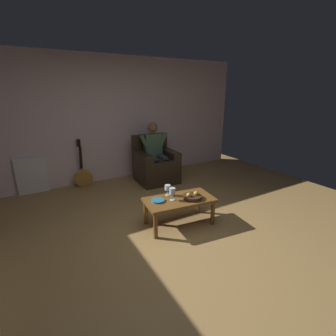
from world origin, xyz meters
TOP-DOWN VIEW (x-y plane):
  - ground_plane at (0.00, 0.00)m, footprint 7.34×7.34m
  - wall_back at (0.00, -2.86)m, footprint 6.52×0.06m
  - armchair at (-0.85, -2.22)m, footprint 0.82×0.81m
  - person_seated at (-0.85, -2.23)m, footprint 0.63×0.57m
  - coffee_table at (-0.32, -0.45)m, footprint 1.03×0.61m
  - guitar at (0.56, -2.66)m, footprint 0.35×0.25m
  - radiator at (1.45, -2.79)m, footprint 0.53×0.06m
  - wine_glass_near at (-0.21, -0.46)m, footprint 0.08×0.08m
  - wine_glass_far at (-0.24, -0.64)m, footprint 0.09×0.09m
  - fruit_bowl at (-0.48, -0.35)m, footprint 0.26×0.26m
  - decorative_dish at (-0.02, -0.52)m, footprint 0.19×0.19m

SIDE VIEW (x-z plane):
  - ground_plane at x=0.00m, z-range 0.00..0.00m
  - guitar at x=0.56m, z-range -0.26..0.69m
  - coffee_table at x=-0.32m, z-range 0.14..0.54m
  - armchair at x=-0.85m, z-range -0.14..0.83m
  - radiator at x=1.45m, z-range 0.00..0.69m
  - decorative_dish at x=-0.02m, z-range 0.40..0.43m
  - fruit_bowl at x=-0.48m, z-range 0.38..0.49m
  - wine_glass_far at x=-0.24m, z-range 0.44..0.59m
  - wine_glass_near at x=-0.21m, z-range 0.44..0.62m
  - person_seated at x=-0.85m, z-range 0.05..1.30m
  - wall_back at x=0.00m, z-range 0.00..2.55m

